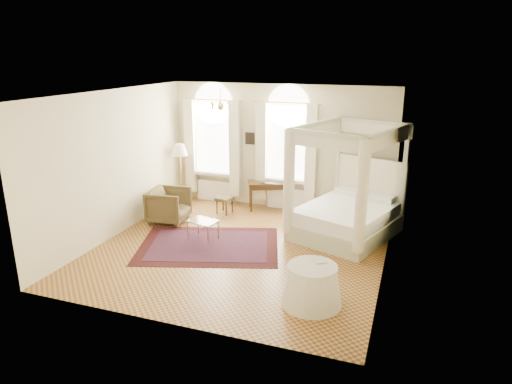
% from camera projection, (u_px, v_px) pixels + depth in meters
% --- Properties ---
extents(ground, '(6.00, 6.00, 0.00)m').
position_uv_depth(ground, '(240.00, 249.00, 9.85)').
color(ground, '#AD7232').
rests_on(ground, ground).
extents(room_walls, '(6.00, 6.00, 6.00)m').
position_uv_depth(room_walls, '(239.00, 160.00, 9.26)').
color(room_walls, beige).
rests_on(room_walls, ground).
extents(window_left, '(1.62, 0.27, 3.29)m').
position_uv_depth(window_left, '(213.00, 150.00, 12.60)').
color(window_left, white).
rests_on(window_left, room_walls).
extents(window_right, '(1.62, 0.27, 3.29)m').
position_uv_depth(window_right, '(286.00, 155.00, 11.93)').
color(window_right, white).
rests_on(window_right, room_walls).
extents(chandelier, '(0.51, 0.45, 0.50)m').
position_uv_depth(chandelier, '(221.00, 106.00, 10.36)').
color(chandelier, gold).
rests_on(chandelier, room_walls).
extents(wall_pictures, '(2.54, 0.03, 0.39)m').
position_uv_depth(wall_pictures, '(283.00, 139.00, 11.94)').
color(wall_pictures, black).
rests_on(wall_pictures, room_walls).
extents(canopy_bed, '(2.57, 2.83, 2.56)m').
position_uv_depth(canopy_bed, '(346.00, 212.00, 10.41)').
color(canopy_bed, '#B3B896').
rests_on(canopy_bed, ground).
extents(nightstand, '(0.54, 0.52, 0.60)m').
position_uv_depth(nightstand, '(357.00, 213.00, 11.14)').
color(nightstand, '#39240F').
rests_on(nightstand, ground).
extents(nightstand_lamp, '(0.25, 0.25, 0.36)m').
position_uv_depth(nightstand_lamp, '(360.00, 193.00, 10.94)').
color(nightstand_lamp, gold).
rests_on(nightstand_lamp, nightstand).
extents(writing_desk, '(1.15, 0.90, 0.77)m').
position_uv_depth(writing_desk, '(267.00, 186.00, 12.17)').
color(writing_desk, '#39240F').
rests_on(writing_desk, ground).
extents(laptop, '(0.39, 0.28, 0.03)m').
position_uv_depth(laptop, '(267.00, 183.00, 12.02)').
color(laptop, black).
rests_on(laptop, writing_desk).
extents(stool, '(0.45, 0.45, 0.44)m').
position_uv_depth(stool, '(224.00, 200.00, 11.93)').
color(stool, '#41381C').
rests_on(stool, ground).
extents(armchair, '(1.02, 1.00, 0.84)m').
position_uv_depth(armchair, '(169.00, 205.00, 11.34)').
color(armchair, '#4D3F21').
rests_on(armchair, ground).
extents(coffee_table, '(0.75, 0.60, 0.46)m').
position_uv_depth(coffee_table, '(203.00, 222.00, 10.24)').
color(coffee_table, white).
rests_on(coffee_table, ground).
extents(floor_lamp, '(0.43, 0.43, 1.68)m').
position_uv_depth(floor_lamp, '(180.00, 153.00, 12.47)').
color(floor_lamp, gold).
rests_on(floor_lamp, ground).
extents(oriental_rug, '(3.52, 2.97, 0.01)m').
position_uv_depth(oriental_rug, '(209.00, 245.00, 10.01)').
color(oriental_rug, '#390E0D').
rests_on(oriental_rug, ground).
extents(side_table, '(1.03, 1.03, 0.70)m').
position_uv_depth(side_table, '(312.00, 285.00, 7.61)').
color(side_table, beige).
rests_on(side_table, ground).
extents(book, '(0.32, 0.34, 0.03)m').
position_uv_depth(book, '(313.00, 261.00, 7.66)').
color(book, black).
rests_on(book, side_table).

